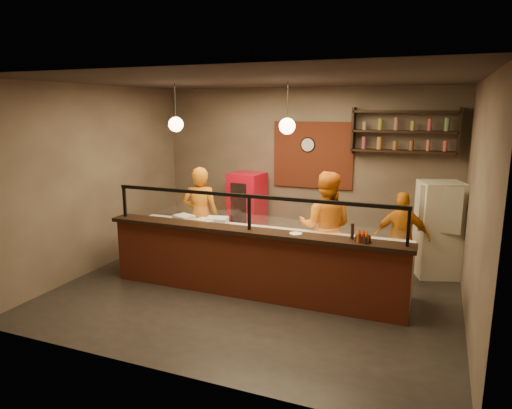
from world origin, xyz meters
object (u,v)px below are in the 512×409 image
at_px(red_cooler, 247,210).
at_px(cook_left, 201,216).
at_px(cook_right, 402,238).
at_px(condiment_caddy, 363,239).
at_px(pizza_dough, 264,233).
at_px(wall_clock, 308,145).
at_px(fridge, 439,229).
at_px(pepper_mill, 352,231).
at_px(cook_mid, 325,227).

bearing_deg(red_cooler, cook_left, -97.87).
xyz_separation_m(cook_right, condiment_caddy, (-0.40, -1.51, 0.35)).
bearing_deg(red_cooler, pizza_dough, -53.42).
xyz_separation_m(wall_clock, cook_left, (-1.53, -1.65, -1.21)).
xyz_separation_m(cook_right, fridge, (0.55, 0.56, 0.06)).
xyz_separation_m(cook_left, pepper_mill, (2.92, -1.04, 0.27)).
distance_m(cook_mid, red_cooler, 2.39).
distance_m(cook_right, pizza_dough, 2.25).
relative_size(cook_left, pizza_dough, 3.71).
bearing_deg(pepper_mill, red_cooler, 137.20).
bearing_deg(cook_left, pizza_dough, 139.66).
bearing_deg(condiment_caddy, wall_clock, 119.22).
xyz_separation_m(cook_mid, red_cooler, (-1.96, 1.36, -0.16)).
relative_size(red_cooler, pizza_dough, 3.15).
height_order(pizza_dough, condiment_caddy, condiment_caddy).
bearing_deg(cook_right, wall_clock, -43.85).
bearing_deg(red_cooler, fridge, 0.70).
height_order(red_cooler, pepper_mill, red_cooler).
distance_m(wall_clock, cook_right, 2.69).
distance_m(pizza_dough, condiment_caddy, 1.66).
bearing_deg(pepper_mill, cook_left, 160.40).
bearing_deg(wall_clock, condiment_caddy, -60.78).
distance_m(cook_right, condiment_caddy, 1.60).
xyz_separation_m(cook_left, red_cooler, (0.35, 1.34, -0.14)).
distance_m(wall_clock, pizza_dough, 2.61).
bearing_deg(cook_right, red_cooler, -27.86).
xyz_separation_m(wall_clock, red_cooler, (-1.17, -0.31, -1.34)).
height_order(cook_mid, red_cooler, cook_mid).
relative_size(wall_clock, red_cooler, 0.20).
xyz_separation_m(cook_left, condiment_caddy, (3.08, -1.13, 0.21)).
bearing_deg(cook_mid, cook_left, -6.56).
bearing_deg(red_cooler, cook_mid, -27.96).
height_order(fridge, pizza_dough, fridge).
distance_m(wall_clock, condiment_caddy, 3.33).
distance_m(cook_right, fridge, 0.79).
distance_m(wall_clock, fridge, 2.90).
xyz_separation_m(fridge, pizza_dough, (-2.53, -1.61, 0.10)).
bearing_deg(red_cooler, wall_clock, 21.70).
relative_size(cook_left, red_cooler, 1.18).
bearing_deg(pepper_mill, cook_right, 68.58).
bearing_deg(red_cooler, pepper_mill, -35.88).
bearing_deg(fridge, condiment_caddy, -133.20).
xyz_separation_m(cook_left, fridge, (4.03, 0.94, -0.09)).
distance_m(cook_left, pizza_dough, 1.64).
xyz_separation_m(wall_clock, fridge, (2.50, -0.71, -1.29)).
distance_m(cook_left, red_cooler, 1.39).
height_order(fridge, condiment_caddy, fridge).
bearing_deg(cook_mid, pizza_dough, 32.56).
bearing_deg(cook_left, red_cooler, -120.97).
height_order(red_cooler, condiment_caddy, red_cooler).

